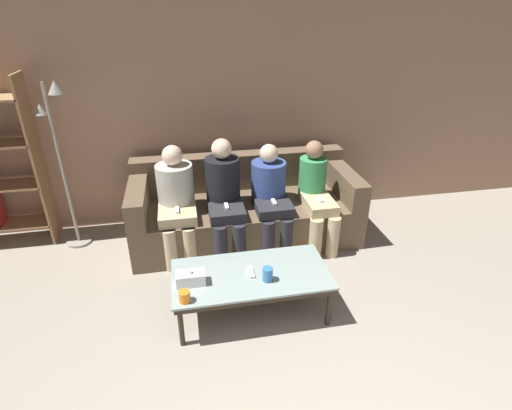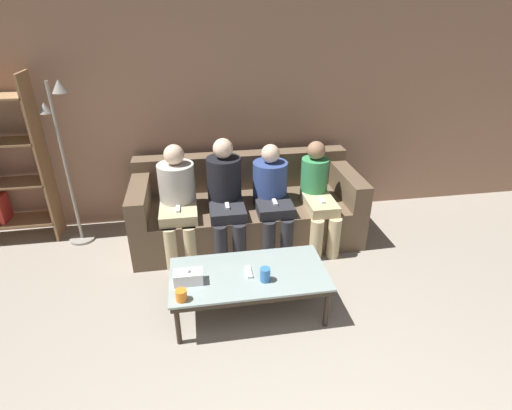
{
  "view_description": "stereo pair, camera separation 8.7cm",
  "coord_description": "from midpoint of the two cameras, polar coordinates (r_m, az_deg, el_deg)",
  "views": [
    {
      "loc": [
        -0.6,
        -0.48,
        2.31
      ],
      "look_at": [
        0.0,
        2.64,
        0.69
      ],
      "focal_mm": 28.0,
      "sensor_mm": 36.0,
      "label": 1
    },
    {
      "loc": [
        -0.52,
        -0.49,
        2.31
      ],
      "look_at": [
        0.0,
        2.64,
        0.69
      ],
      "focal_mm": 28.0,
      "sensor_mm": 36.0,
      "label": 2
    }
  ],
  "objects": [
    {
      "name": "couch",
      "position": [
        4.31,
        -0.82,
        -0.66
      ],
      "size": [
        2.34,
        0.96,
        0.83
      ],
      "color": "brown",
      "rests_on": "ground_plane"
    },
    {
      "name": "cup_near_left",
      "position": [
        2.97,
        -9.78,
        -12.6
      ],
      "size": [
        0.08,
        0.08,
        0.09
      ],
      "color": "orange",
      "rests_on": "coffee_table"
    },
    {
      "name": "game_remote",
      "position": [
        3.21,
        -0.24,
        -9.56
      ],
      "size": [
        0.04,
        0.15,
        0.02
      ],
      "color": "white",
      "rests_on": "coffee_table"
    },
    {
      "name": "seated_person_right_end",
      "position": [
        4.13,
        9.39,
        1.64
      ],
      "size": [
        0.31,
        0.68,
        1.07
      ],
      "color": "tan",
      "rests_on": "ground_plane"
    },
    {
      "name": "tissue_box",
      "position": [
        3.12,
        -8.85,
        -10.14
      ],
      "size": [
        0.22,
        0.12,
        0.13
      ],
      "color": "white",
      "rests_on": "coffee_table"
    },
    {
      "name": "wall_back",
      "position": [
        4.48,
        -2.01,
        14.02
      ],
      "size": [
        12.0,
        0.06,
        2.6
      ],
      "color": "#9E755B",
      "rests_on": "ground_plane"
    },
    {
      "name": "cup_near_right",
      "position": [
        3.1,
        2.14,
        -9.91
      ],
      "size": [
        0.08,
        0.08,
        0.11
      ],
      "color": "#3372BF",
      "rests_on": "coffee_table"
    },
    {
      "name": "seated_person_mid_left",
      "position": [
        3.96,
        -3.76,
        1.71
      ],
      "size": [
        0.34,
        0.66,
        1.15
      ],
      "color": "#28282D",
      "rests_on": "ground_plane"
    },
    {
      "name": "seated_person_mid_right",
      "position": [
        4.04,
        2.9,
        1.66
      ],
      "size": [
        0.35,
        0.66,
        1.06
      ],
      "color": "#28282D",
      "rests_on": "ground_plane"
    },
    {
      "name": "standing_lamp",
      "position": [
        4.33,
        -25.24,
        7.32
      ],
      "size": [
        0.31,
        0.26,
        1.69
      ],
      "color": "gray",
      "rests_on": "ground_plane"
    },
    {
      "name": "coffee_table",
      "position": [
        3.24,
        -0.24,
        -10.23
      ],
      "size": [
        1.25,
        0.63,
        0.39
      ],
      "color": "#8C9E99",
      "rests_on": "ground_plane"
    },
    {
      "name": "seated_person_left_end",
      "position": [
        3.97,
        -10.52,
        1.09
      ],
      "size": [
        0.36,
        0.65,
        1.11
      ],
      "color": "tan",
      "rests_on": "ground_plane"
    }
  ]
}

